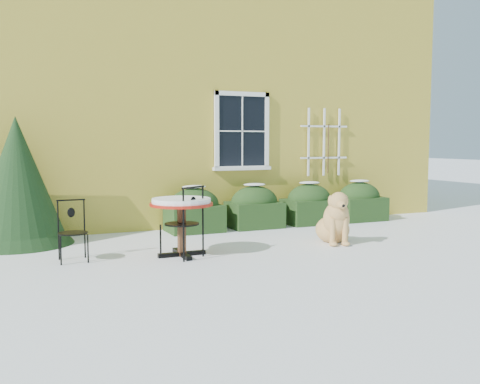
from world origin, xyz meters
name	(u,v)px	position (x,y,z in m)	size (l,w,h in m)	color
ground	(266,255)	(0.00, 0.00, 0.00)	(80.00, 80.00, 0.00)	white
house	(151,87)	(0.00, 7.00, 3.22)	(12.40, 8.40, 6.40)	gold
hedge_row	(282,206)	(1.65, 2.55, 0.40)	(4.95, 0.80, 0.91)	black
evergreen_shrub	(18,193)	(-3.47, 2.49, 0.88)	(1.81, 1.81, 2.19)	black
bistro_table	(181,208)	(-1.21, 0.47, 0.74)	(0.96, 0.96, 0.89)	black
patio_chair_near	(184,222)	(-1.20, 0.35, 0.55)	(0.67, 0.66, 1.09)	black
patio_chair_far	(73,231)	(-2.78, 0.79, 0.45)	(0.43, 0.43, 0.90)	black
dog	(335,222)	(1.54, 0.41, 0.38)	(0.75, 1.00, 0.94)	tan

